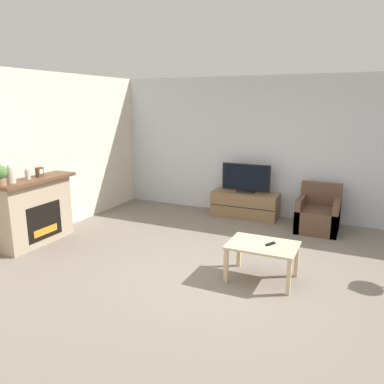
{
  "coord_description": "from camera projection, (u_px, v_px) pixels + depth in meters",
  "views": [
    {
      "loc": [
        1.32,
        -4.18,
        2.2
      ],
      "look_at": [
        -1.04,
        0.94,
        0.85
      ],
      "focal_mm": 35.0,
      "sensor_mm": 36.0,
      "label": 1
    }
  ],
  "objects": [
    {
      "name": "ground_plane",
      "position": [
        235.0,
        281.0,
        4.74
      ],
      "size": [
        24.0,
        24.0,
        0.0
      ],
      "primitive_type": "plane",
      "color": "slate"
    },
    {
      "name": "wall_back",
      "position": [
        287.0,
        149.0,
        7.07
      ],
      "size": [
        12.0,
        0.06,
        2.7
      ],
      "color": "silver",
      "rests_on": "ground"
    },
    {
      "name": "wall_left",
      "position": [
        24.0,
        158.0,
        5.86
      ],
      "size": [
        0.06,
        12.0,
        2.7
      ],
      "color": "beige",
      "rests_on": "ground"
    },
    {
      "name": "fireplace",
      "position": [
        36.0,
        210.0,
        5.9
      ],
      "size": [
        0.47,
        1.34,
        1.06
      ],
      "color": "tan",
      "rests_on": "ground"
    },
    {
      "name": "mantel_vase_left",
      "position": [
        10.0,
        175.0,
        5.39
      ],
      "size": [
        0.14,
        0.14,
        0.28
      ],
      "color": "beige",
      "rests_on": "fireplace"
    },
    {
      "name": "mantel_vase_centre_left",
      "position": [
        28.0,
        174.0,
        5.67
      ],
      "size": [
        0.08,
        0.08,
        0.17
      ],
      "color": "beige",
      "rests_on": "fireplace"
    },
    {
      "name": "mantel_clock",
      "position": [
        40.0,
        172.0,
        5.88
      ],
      "size": [
        0.08,
        0.11,
        0.15
      ],
      "color": "brown",
      "rests_on": "fireplace"
    },
    {
      "name": "potted_plant",
      "position": [
        0.0,
        174.0,
        5.24
      ],
      "size": [
        0.2,
        0.2,
        0.29
      ],
      "color": "#936B4C",
      "rests_on": "fireplace"
    },
    {
      "name": "tv_stand",
      "position": [
        245.0,
        205.0,
        7.35
      ],
      "size": [
        1.29,
        0.48,
        0.5
      ],
      "color": "brown",
      "rests_on": "ground"
    },
    {
      "name": "tv",
      "position": [
        246.0,
        179.0,
        7.23
      ],
      "size": [
        0.96,
        0.18,
        0.56
      ],
      "color": "black",
      "rests_on": "tv_stand"
    },
    {
      "name": "armchair",
      "position": [
        318.0,
        215.0,
        6.58
      ],
      "size": [
        0.7,
        0.76,
        0.81
      ],
      "color": "brown",
      "rests_on": "ground"
    },
    {
      "name": "coffee_table",
      "position": [
        262.0,
        249.0,
        4.7
      ],
      "size": [
        0.85,
        0.61,
        0.48
      ],
      "color": "#CCB289",
      "rests_on": "ground"
    },
    {
      "name": "remote",
      "position": [
        271.0,
        244.0,
        4.66
      ],
      "size": [
        0.11,
        0.15,
        0.02
      ],
      "rotation": [
        0.0,
        0.0,
        -0.5
      ],
      "color": "black",
      "rests_on": "coffee_table"
    }
  ]
}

